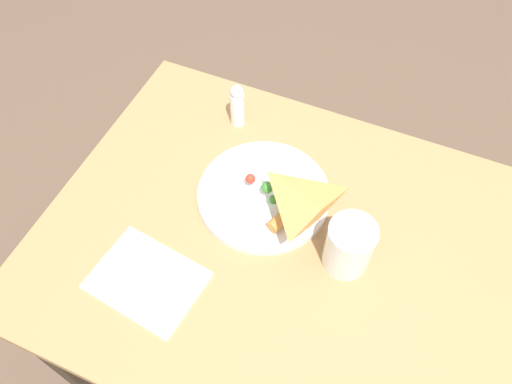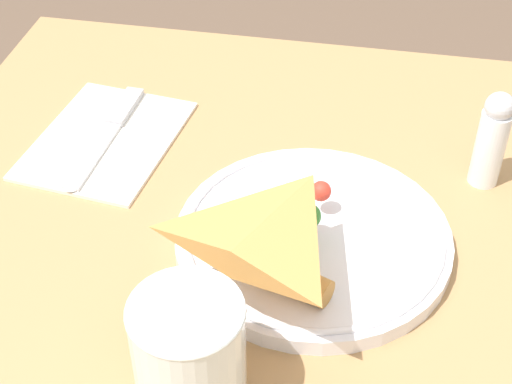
{
  "view_description": "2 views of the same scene",
  "coord_description": "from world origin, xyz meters",
  "px_view_note": "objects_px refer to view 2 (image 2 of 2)",
  "views": [
    {
      "loc": [
        0.04,
        -0.41,
        1.53
      ],
      "look_at": [
        -0.16,
        0.05,
        0.81
      ],
      "focal_mm": 35.0,
      "sensor_mm": 36.0,
      "label": 1
    },
    {
      "loc": [
        0.35,
        0.12,
        1.25
      ],
      "look_at": [
        -0.14,
        0.03,
        0.82
      ],
      "focal_mm": 55.0,
      "sensor_mm": 36.0,
      "label": 2
    }
  ],
  "objects_px": {
    "plate_pizza": "(311,237)",
    "milk_glass": "(190,360)",
    "butter_knife": "(109,131)",
    "napkin_folded": "(106,140)",
    "salt_shaker": "(492,139)"
  },
  "relations": [
    {
      "from": "butter_knife",
      "to": "salt_shaker",
      "type": "relative_size",
      "value": 1.78
    },
    {
      "from": "plate_pizza",
      "to": "milk_glass",
      "type": "height_order",
      "value": "milk_glass"
    },
    {
      "from": "salt_shaker",
      "to": "napkin_folded",
      "type": "bearing_deg",
      "value": -88.8
    },
    {
      "from": "milk_glass",
      "to": "napkin_folded",
      "type": "height_order",
      "value": "milk_glass"
    },
    {
      "from": "milk_glass",
      "to": "salt_shaker",
      "type": "distance_m",
      "value": 0.37
    },
    {
      "from": "plate_pizza",
      "to": "milk_glass",
      "type": "relative_size",
      "value": 2.39
    },
    {
      "from": "plate_pizza",
      "to": "milk_glass",
      "type": "bearing_deg",
      "value": -19.91
    },
    {
      "from": "butter_knife",
      "to": "plate_pizza",
      "type": "bearing_deg",
      "value": 65.08
    },
    {
      "from": "milk_glass",
      "to": "salt_shaker",
      "type": "height_order",
      "value": "milk_glass"
    },
    {
      "from": "plate_pizza",
      "to": "napkin_folded",
      "type": "height_order",
      "value": "plate_pizza"
    },
    {
      "from": "milk_glass",
      "to": "napkin_folded",
      "type": "bearing_deg",
      "value": -150.09
    },
    {
      "from": "plate_pizza",
      "to": "salt_shaker",
      "type": "xyz_separation_m",
      "value": [
        -0.13,
        0.15,
        0.04
      ]
    },
    {
      "from": "salt_shaker",
      "to": "plate_pizza",
      "type": "bearing_deg",
      "value": -50.72
    },
    {
      "from": "milk_glass",
      "to": "butter_knife",
      "type": "distance_m",
      "value": 0.35
    },
    {
      "from": "napkin_folded",
      "to": "milk_glass",
      "type": "bearing_deg",
      "value": 29.91
    }
  ]
}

